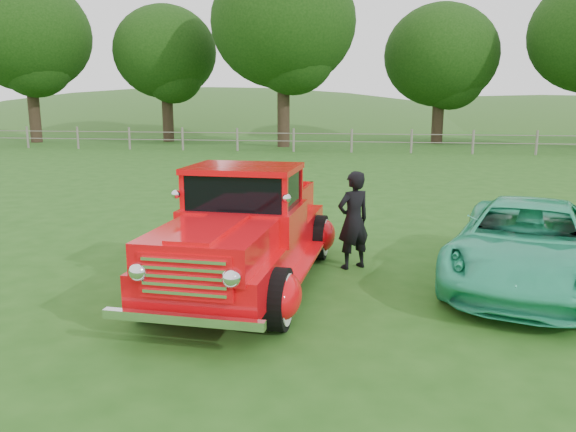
# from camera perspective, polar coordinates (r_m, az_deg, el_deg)

# --- Properties ---
(ground) EXTENTS (140.00, 140.00, 0.00)m
(ground) POSITION_cam_1_polar(r_m,az_deg,el_deg) (7.60, 0.17, -9.00)
(ground) COLOR #225115
(ground) RESTS_ON ground
(distant_hills) EXTENTS (116.00, 60.00, 18.00)m
(distant_hills) POSITION_cam_1_polar(r_m,az_deg,el_deg) (67.09, 4.06, 5.59)
(distant_hills) COLOR #2C5820
(distant_hills) RESTS_ON ground
(fence_line) EXTENTS (48.00, 0.12, 1.20)m
(fence_line) POSITION_cam_1_polar(r_m,az_deg,el_deg) (29.13, 6.48, 7.62)
(fence_line) COLOR gray
(fence_line) RESTS_ON ground
(tree_far_west) EXTENTS (7.60, 7.60, 9.93)m
(tree_far_west) POSITION_cam_1_polar(r_m,az_deg,el_deg) (39.34, -24.96, 16.29)
(tree_far_west) COLOR #322419
(tree_far_west) RESTS_ON ground
(tree_mid_west) EXTENTS (6.40, 6.40, 8.46)m
(tree_mid_west) POSITION_cam_1_polar(r_m,az_deg,el_deg) (37.48, -12.38, 15.92)
(tree_mid_west) COLOR #322419
(tree_mid_west) RESTS_ON ground
(tree_near_west) EXTENTS (8.00, 8.00, 10.42)m
(tree_near_west) POSITION_cam_1_polar(r_m,az_deg,el_deg) (32.68, -0.48, 19.02)
(tree_near_west) COLOR #322419
(tree_near_west) RESTS_ON ground
(tree_near_east) EXTENTS (6.80, 6.80, 8.33)m
(tree_near_east) POSITION_cam_1_polar(r_m,az_deg,el_deg) (36.34, 15.28, 15.44)
(tree_near_east) COLOR #322419
(tree_near_east) RESTS_ON ground
(red_pickup) EXTENTS (2.45, 5.08, 1.78)m
(red_pickup) POSITION_cam_1_polar(r_m,az_deg,el_deg) (8.19, -4.28, -1.67)
(red_pickup) COLOR black
(red_pickup) RESTS_ON ground
(teal_sedan) EXTENTS (3.25, 4.80, 1.22)m
(teal_sedan) POSITION_cam_1_polar(r_m,az_deg,el_deg) (9.00, 23.12, -2.59)
(teal_sedan) COLOR #2EBB8A
(teal_sedan) RESTS_ON ground
(man) EXTENTS (0.69, 0.65, 1.59)m
(man) POSITION_cam_1_polar(r_m,az_deg,el_deg) (9.05, 6.66, -0.43)
(man) COLOR black
(man) RESTS_ON ground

